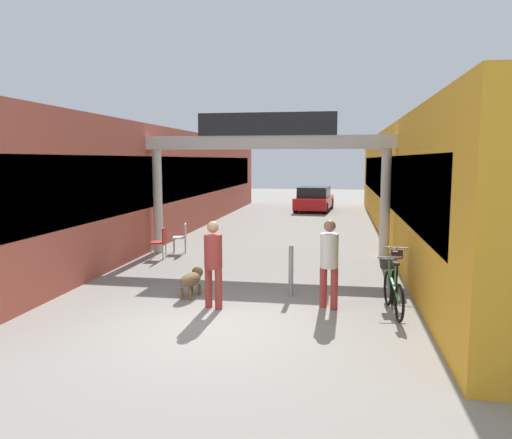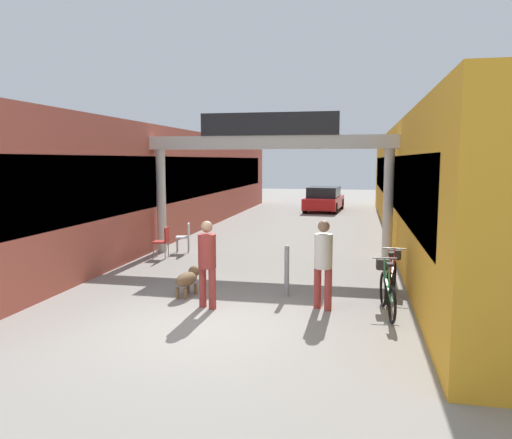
# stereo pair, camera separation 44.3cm
# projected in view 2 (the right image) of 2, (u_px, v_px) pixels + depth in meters

# --- Properties ---
(ground_plane) EXTENTS (80.00, 80.00, 0.00)m
(ground_plane) POSITION_uv_depth(u_px,v_px,m) (203.00, 326.00, 8.46)
(ground_plane) COLOR gray
(storefront_left) EXTENTS (3.00, 26.00, 3.88)m
(storefront_left) POSITION_uv_depth(u_px,v_px,m) (164.00, 181.00, 19.94)
(storefront_left) COLOR #B25142
(storefront_left) RESTS_ON ground_plane
(storefront_right) EXTENTS (3.00, 26.00, 3.88)m
(storefront_right) POSITION_uv_depth(u_px,v_px,m) (431.00, 184.00, 17.91)
(storefront_right) COLOR gold
(storefront_right) RESTS_ON ground_plane
(arcade_sign_gateway) EXTENTS (7.40, 0.47, 4.13)m
(arcade_sign_gateway) POSITION_uv_depth(u_px,v_px,m) (269.00, 155.00, 14.32)
(arcade_sign_gateway) COLOR beige
(arcade_sign_gateway) RESTS_ON ground_plane
(pedestrian_with_dog) EXTENTS (0.45, 0.45, 1.67)m
(pedestrian_with_dog) POSITION_uv_depth(u_px,v_px,m) (207.00, 259.00, 9.40)
(pedestrian_with_dog) COLOR #99332D
(pedestrian_with_dog) RESTS_ON ground_plane
(pedestrian_companion) EXTENTS (0.47, 0.47, 1.69)m
(pedestrian_companion) POSITION_uv_depth(u_px,v_px,m) (323.00, 259.00, 9.33)
(pedestrian_companion) COLOR #99332D
(pedestrian_companion) RESTS_ON ground_plane
(dog_on_leash) EXTENTS (0.43, 0.82, 0.58)m
(dog_on_leash) POSITION_uv_depth(u_px,v_px,m) (188.00, 278.00, 10.33)
(dog_on_leash) COLOR brown
(dog_on_leash) RESTS_ON ground_plane
(bicycle_green_nearest) EXTENTS (0.46, 1.69, 0.98)m
(bicycle_green_nearest) POSITION_uv_depth(u_px,v_px,m) (387.00, 289.00, 9.17)
(bicycle_green_nearest) COLOR black
(bicycle_green_nearest) RESTS_ON ground_plane
(bicycle_red_second) EXTENTS (0.46, 1.68, 0.98)m
(bicycle_red_second) POSITION_uv_depth(u_px,v_px,m) (392.00, 276.00, 10.20)
(bicycle_red_second) COLOR black
(bicycle_red_second) RESTS_ON ground_plane
(bollard_post_metal) EXTENTS (0.10, 0.10, 1.07)m
(bollard_post_metal) POSITION_uv_depth(u_px,v_px,m) (287.00, 270.00, 10.27)
(bollard_post_metal) COLOR gray
(bollard_post_metal) RESTS_ON ground_plane
(cafe_chair_red_nearer) EXTENTS (0.44, 0.44, 0.89)m
(cafe_chair_red_nearer) POSITION_uv_depth(u_px,v_px,m) (163.00, 239.00, 14.26)
(cafe_chair_red_nearer) COLOR gray
(cafe_chair_red_nearer) RESTS_ON ground_plane
(cafe_chair_aluminium_farther) EXTENTS (0.49, 0.49, 0.89)m
(cafe_chair_aluminium_farther) POSITION_uv_depth(u_px,v_px,m) (185.00, 235.00, 15.16)
(cafe_chair_aluminium_farther) COLOR gray
(cafe_chair_aluminium_farther) RESTS_ON ground_plane
(parked_car_red) EXTENTS (2.07, 4.13, 1.33)m
(parked_car_red) POSITION_uv_depth(u_px,v_px,m) (324.00, 199.00, 27.39)
(parked_car_red) COLOR red
(parked_car_red) RESTS_ON ground_plane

